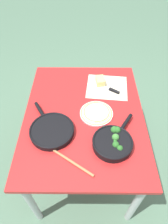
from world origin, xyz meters
The scene contains 9 objects.
ground_plane centered at (0.00, 0.00, 0.00)m, with size 14.00×14.00×0.00m, color #51755B.
dining_table_red centered at (0.00, 0.00, 0.63)m, with size 1.08×0.83×0.72m.
skillet_broccoli centered at (0.25, 0.18, 0.75)m, with size 0.35×0.28×0.07m.
skillet_eggs centered at (0.16, -0.21, 0.74)m, with size 0.39×0.30×0.04m.
wooden_spoon centered at (0.32, -0.15, 0.73)m, with size 0.25×0.35×0.02m.
parchment_sheet centered at (-0.28, 0.18, 0.72)m, with size 0.31×0.34×0.00m.
grater_knife centered at (-0.25, 0.20, 0.73)m, with size 0.15×0.21×0.02m.
cheese_block centered at (-0.33, 0.13, 0.75)m, with size 0.10×0.07×0.05m.
dinner_plate_stack centered at (0.00, 0.09, 0.73)m, with size 0.23×0.23×0.03m.
Camera 1 is at (0.92, 0.01, 1.78)m, focal length 32.00 mm.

